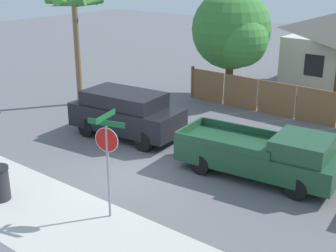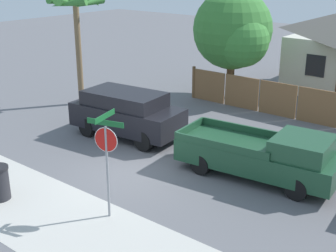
# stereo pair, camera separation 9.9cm
# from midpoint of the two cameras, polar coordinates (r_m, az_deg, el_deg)

# --- Properties ---
(ground_plane) EXTENTS (80.00, 80.00, 0.00)m
(ground_plane) POSITION_cam_midpoint_polar(r_m,az_deg,el_deg) (16.03, -4.23, -5.59)
(ground_plane) COLOR slate
(sidewalk_strip) EXTENTS (36.00, 3.20, 0.01)m
(sidewalk_strip) POSITION_cam_midpoint_polar(r_m,az_deg,el_deg) (13.93, -14.52, -10.32)
(sidewalk_strip) COLOR beige
(sidewalk_strip) RESTS_ON ground
(wooden_fence) EXTENTS (11.51, 0.12, 1.66)m
(wooden_fence) POSITION_cam_midpoint_polar(r_m,az_deg,el_deg) (21.71, 15.57, 2.74)
(wooden_fence) COLOR brown
(wooden_fence) RESTS_ON ground
(oak_tree) EXTENTS (4.17, 3.97, 5.52)m
(oak_tree) POSITION_cam_midpoint_polar(r_m,az_deg,el_deg) (23.88, 8.24, 11.28)
(oak_tree) COLOR brown
(oak_tree) RESTS_ON ground
(palm_tree) EXTENTS (2.62, 2.83, 5.31)m
(palm_tree) POSITION_cam_midpoint_polar(r_m,az_deg,el_deg) (23.03, -11.03, 13.61)
(palm_tree) COLOR brown
(palm_tree) RESTS_ON ground
(red_suv) EXTENTS (4.73, 2.41, 1.88)m
(red_suv) POSITION_cam_midpoint_polar(r_m,az_deg,el_deg) (18.83, -4.91, 1.64)
(red_suv) COLOR black
(red_suv) RESTS_ON ground
(orange_pickup) EXTENTS (5.45, 2.51, 1.67)m
(orange_pickup) POSITION_cam_midpoint_polar(r_m,az_deg,el_deg) (15.57, 11.86, -3.48)
(orange_pickup) COLOR #1E472D
(orange_pickup) RESTS_ON ground
(stop_sign) EXTENTS (1.07, 0.96, 3.03)m
(stop_sign) POSITION_cam_midpoint_polar(r_m,az_deg,el_deg) (12.60, -7.30, -2.63)
(stop_sign) COLOR gray
(stop_sign) RESTS_ON ground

